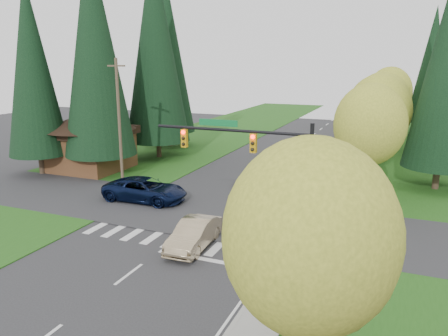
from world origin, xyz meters
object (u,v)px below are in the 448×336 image
Objects in this scene: suv_navy at (145,190)px; parked_car_d at (344,134)px; parked_car_b at (330,166)px; parked_car_e at (356,126)px; parked_car_a at (325,166)px; parked_car_c at (349,141)px; sedan_champagne at (194,234)px.

suv_navy reaches higher than parked_car_d.
parked_car_b is 18.45m from parked_car_d.
parked_car_e is (0.64, 8.47, -0.10)m from parked_car_d.
suv_navy is at bearing -102.40° from parked_car_e.
parked_car_c is at bearing 86.30° from parked_car_a.
parked_car_d is 0.98× the size of parked_car_e.
sedan_champagne is at bearing -132.57° from suv_navy.
parked_car_b is 13.26m from parked_car_c.
sedan_champagne reaches higher than parked_car_e.
suv_navy is at bearing -130.62° from parked_car_a.
sedan_champagne is 0.76× the size of suv_navy.
sedan_champagne reaches higher than parked_car_b.
parked_car_d reaches higher than parked_car_e.
parked_car_c is at bearing 84.05° from parked_car_b.
sedan_champagne is 19.51m from parked_car_b.
parked_car_d is (2.89, 37.47, 0.02)m from sedan_champagne.
parked_car_a is 0.93× the size of parked_car_c.
parked_car_e is at bearing 87.89° from parked_car_c.
sedan_champagne is 1.01× the size of parked_car_d.
parked_car_b is (10.91, 13.17, -0.21)m from suv_navy.
parked_car_a is 13.46m from parked_car_c.
suv_navy is 1.33× the size of parked_car_d.
parked_car_d reaches higher than sedan_champagne.
suv_navy is 33.02m from parked_car_d.
sedan_champagne is 1.16× the size of parked_car_a.
parked_car_d is at bearing 98.84° from parked_car_c.
suv_navy is 1.31× the size of parked_car_e.
sedan_champagne is 1.08× the size of parked_car_c.
sedan_champagne is 46.08m from parked_car_e.
parked_car_b is at bearing -89.47° from parked_car_d.
parked_car_c is at bearing -79.89° from parked_car_d.
parked_car_b is 26.88m from parked_car_e.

